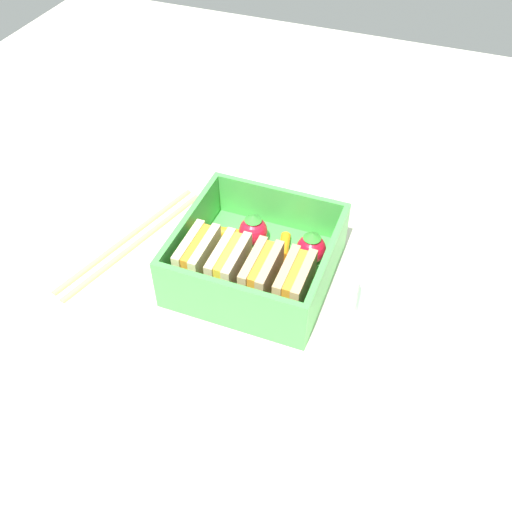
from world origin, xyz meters
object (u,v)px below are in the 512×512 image
folded_napkin (278,183)px  sandwich_center_right (198,258)px  sandwich_left (294,285)px  strawberry_left (253,230)px  carrot_stick_left (284,250)px  chopstick_pair (131,240)px  carrot_stick_far_left (225,232)px  strawberry_far_left (311,248)px  drinking_glass (385,314)px  sandwich_center_left (261,275)px  sandwich_center (229,266)px

folded_napkin → sandwich_center_right: bearing=83.4°
sandwich_left → strawberry_left: 9.11cm
sandwich_center_right → carrot_stick_left: 9.13cm
carrot_stick_left → strawberry_left: 3.82cm
carrot_stick_left → folded_napkin: (4.87, -12.32, -1.53)cm
chopstick_pair → carrot_stick_far_left: bearing=-161.0°
strawberry_far_left → drinking_glass: drinking_glass is taller
sandwich_left → chopstick_pair: sandwich_left is taller
strawberry_left → chopstick_pair: size_ratio=0.18×
carrot_stick_far_left → folded_napkin: size_ratio=0.33×
strawberry_far_left → sandwich_center_left: bearing=61.3°
sandwich_left → sandwich_center_left: (3.30, 0.00, 0.00)cm
sandwich_left → drinking_glass: size_ratio=0.73×
carrot_stick_left → carrot_stick_far_left: bearing=-2.2°
chopstick_pair → drinking_glass: bearing=172.9°
folded_napkin → carrot_stick_left: bearing=111.6°
folded_napkin → strawberry_left: bearing=96.2°
sandwich_center_right → folded_napkin: (-2.09, -17.98, -3.25)cm
sandwich_center_left → drinking_glass: (-11.92, 0.92, 0.55)cm
strawberry_left → sandwich_left: bearing=136.2°
chopstick_pair → sandwich_left: bearing=172.5°
sandwich_center → strawberry_left: 6.32cm
strawberry_far_left → drinking_glass: (-8.73, 6.76, 1.16)cm
sandwich_center_right → folded_napkin: 18.39cm
sandwich_left → carrot_stick_left: sandwich_left is taller
sandwich_center → drinking_glass: (-15.22, 0.92, 0.55)cm
sandwich_center_left → strawberry_far_left: sandwich_center_left is taller
sandwich_center_left → drinking_glass: bearing=175.6°
sandwich_center → strawberry_left: size_ratio=1.62×
carrot_stick_left → drinking_glass: 13.50cm
sandwich_left → strawberry_far_left: (0.11, -5.84, -0.61)cm
sandwich_center_left → carrot_stick_left: (-0.35, -5.66, -1.73)cm
strawberry_left → folded_napkin: bearing=-83.8°
strawberry_far_left → strawberry_left: same height
sandwich_center_left → sandwich_center_right: 6.61cm
sandwich_center_left → folded_napkin: 18.82cm
strawberry_far_left → chopstick_pair: size_ratio=0.18×
sandwich_left → sandwich_center: (6.61, 0.00, 0.00)cm
strawberry_far_left → drinking_glass: bearing=142.2°
strawberry_far_left → carrot_stick_left: 3.06cm
carrot_stick_far_left → folded_napkin: carrot_stick_far_left is taller
sandwich_center → carrot_stick_left: bearing=-122.9°
carrot_stick_left → strawberry_left: size_ratio=1.26×
sandwich_center → carrot_stick_far_left: size_ratio=1.31×
sandwich_center_left → sandwich_left: bearing=180.0°
sandwich_center_right → strawberry_far_left: sandwich_center_right is taller
carrot_stick_left → carrot_stick_far_left: same height
sandwich_left → carrot_stick_left: (2.95, -5.66, -1.73)cm
sandwich_center → carrot_stick_left: (-3.66, -5.66, -1.73)cm
carrot_stick_left → folded_napkin: carrot_stick_left is taller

